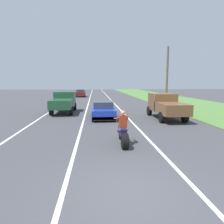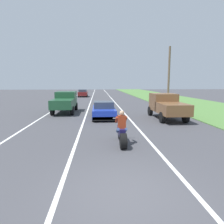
% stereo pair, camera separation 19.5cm
% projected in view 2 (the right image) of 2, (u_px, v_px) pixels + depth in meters
% --- Properties ---
extents(ground_plane, '(160.00, 160.00, 0.00)m').
position_uv_depth(ground_plane, '(126.00, 193.00, 5.34)').
color(ground_plane, '#424247').
extents(lane_stripe_left_solid, '(0.14, 120.00, 0.01)m').
position_uv_depth(lane_stripe_left_solid, '(60.00, 106.00, 24.69)').
color(lane_stripe_left_solid, white).
rests_on(lane_stripe_left_solid, ground).
extents(lane_stripe_right_solid, '(0.14, 120.00, 0.01)m').
position_uv_depth(lane_stripe_right_solid, '(118.00, 106.00, 25.20)').
color(lane_stripe_right_solid, white).
rests_on(lane_stripe_right_solid, ground).
extents(lane_stripe_centre_dashed, '(0.14, 120.00, 0.01)m').
position_uv_depth(lane_stripe_centre_dashed, '(89.00, 106.00, 24.95)').
color(lane_stripe_centre_dashed, white).
rests_on(lane_stripe_centre_dashed, ground).
extents(grass_verge_right, '(10.00, 120.00, 0.06)m').
position_uv_depth(grass_verge_right, '(196.00, 105.00, 25.91)').
color(grass_verge_right, '#517F3D').
rests_on(grass_verge_right, ground).
extents(motorcycle_with_rider, '(0.70, 2.21, 1.62)m').
position_uv_depth(motorcycle_with_rider, '(122.00, 132.00, 9.38)').
color(motorcycle_with_rider, black).
rests_on(motorcycle_with_rider, ground).
extents(sports_car_blue, '(1.84, 4.30, 1.37)m').
position_uv_depth(sports_car_blue, '(104.00, 110.00, 16.56)').
color(sports_car_blue, '#1E38B2').
rests_on(sports_car_blue, ground).
extents(pickup_truck_left_lane_dark_green, '(2.02, 4.80, 1.98)m').
position_uv_depth(pickup_truck_left_lane_dark_green, '(65.00, 101.00, 19.46)').
color(pickup_truck_left_lane_dark_green, '#1E4C2D').
rests_on(pickup_truck_left_lane_dark_green, ground).
extents(pickup_truck_right_shoulder_brown, '(2.02, 4.80, 1.98)m').
position_uv_depth(pickup_truck_right_shoulder_brown, '(167.00, 105.00, 16.06)').
color(pickup_truck_right_shoulder_brown, brown).
rests_on(pickup_truck_right_shoulder_brown, ground).
extents(utility_pole_roadside, '(0.24, 0.24, 7.14)m').
position_uv_depth(utility_pole_roadside, '(169.00, 77.00, 24.29)').
color(utility_pole_roadside, brown).
rests_on(utility_pole_roadside, ground).
extents(distant_car_far_ahead, '(1.80, 4.00, 1.50)m').
position_uv_depth(distant_car_far_ahead, '(83.00, 93.00, 40.94)').
color(distant_car_far_ahead, maroon).
rests_on(distant_car_far_ahead, ground).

